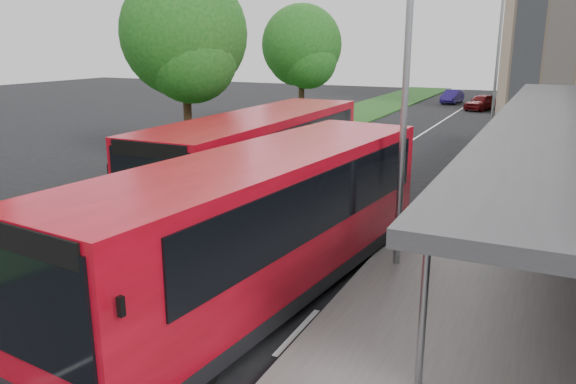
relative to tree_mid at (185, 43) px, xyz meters
name	(u,v)px	position (x,y,z in m)	size (l,w,h in m)	color
ground	(212,268)	(7.01, -9.05, -5.50)	(120.00, 120.00, 0.00)	black
pavement	(522,151)	(13.01, 10.95, -5.42)	(5.00, 80.00, 0.15)	slate
grass_verge	(295,134)	(0.01, 10.95, -5.45)	(5.00, 80.00, 0.10)	#1A4917
lane_centre_line	(382,160)	(7.01, 5.95, -5.49)	(0.12, 70.00, 0.01)	silver
kerb_dashes	(465,151)	(10.31, 9.95, -5.49)	(0.12, 56.00, 0.01)	silver
tree_mid	(185,43)	(0.00, 0.00, 0.00)	(5.30, 5.30, 8.51)	#311F13
tree_far	(302,50)	(0.00, 12.00, -0.46)	(4.85, 4.85, 7.80)	#311F13
lamp_post_near	(402,78)	(11.13, -7.05, -0.78)	(1.44, 0.28, 8.00)	gray
lamp_post_far	(496,58)	(11.13, 12.95, -0.78)	(1.44, 0.28, 8.00)	gray
bus_main	(264,224)	(8.91, -9.77, -3.85)	(4.01, 11.57, 3.22)	#BB091C
bus_second	(260,162)	(5.64, -3.93, -3.85)	(3.08, 11.39, 3.22)	#BB091C
litter_bin	(481,180)	(12.19, 1.21, -4.93)	(0.46, 0.46, 0.83)	#392417
bollard	(499,144)	(12.06, 8.71, -4.79)	(0.18, 0.18, 1.11)	yellow
car_near	(482,102)	(8.67, 29.66, -4.82)	(1.59, 3.94, 1.34)	#630E10
car_far	(452,96)	(5.45, 34.25, -4.87)	(1.32, 3.79, 1.25)	navy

